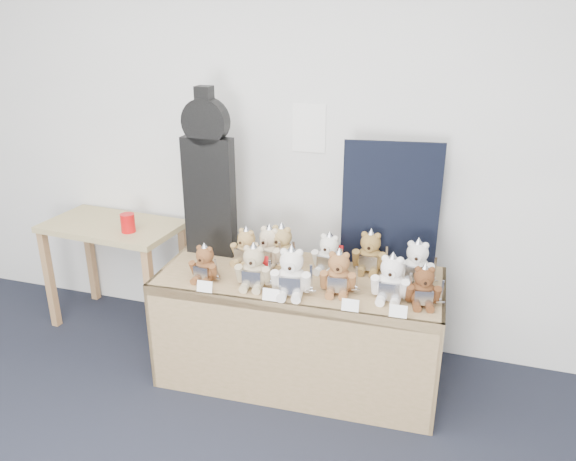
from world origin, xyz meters
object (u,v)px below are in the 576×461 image
(teddy_front_left, at_px, (254,268))
(teddy_back_centre_left, at_px, (281,248))
(teddy_front_far_right, at_px, (391,280))
(teddy_back_far_left, at_px, (246,248))
(teddy_front_far_left, at_px, (205,265))
(teddy_back_left, at_px, (269,248))
(red_cup, at_px, (128,223))
(guitar_case, at_px, (209,175))
(side_table, at_px, (114,241))
(teddy_back_centre_right, at_px, (329,255))
(teddy_back_right, at_px, (370,253))
(teddy_back_end, at_px, (417,264))
(display_table, at_px, (297,304))
(teddy_front_centre, at_px, (291,274))
(teddy_front_end, at_px, (423,288))

(teddy_front_left, xyz_separation_m, teddy_back_centre_left, (0.06, 0.30, 0.01))
(teddy_front_far_right, relative_size, teddy_back_far_left, 1.12)
(teddy_front_far_left, distance_m, teddy_back_left, 0.40)
(red_cup, bearing_deg, teddy_back_left, -2.82)
(teddy_front_far_right, distance_m, teddy_back_far_left, 0.91)
(guitar_case, bearing_deg, side_table, 175.19)
(teddy_front_far_right, xyz_separation_m, teddy_back_centre_right, (-0.39, 0.24, -0.01))
(teddy_back_right, relative_size, teddy_back_end, 0.98)
(teddy_back_centre_left, bearing_deg, teddy_back_left, -151.24)
(teddy_front_left, bearing_deg, red_cup, 155.60)
(teddy_front_left, distance_m, teddy_back_centre_right, 0.47)
(display_table, relative_size, teddy_back_left, 5.94)
(teddy_back_far_left, bearing_deg, red_cup, -167.74)
(teddy_front_far_left, relative_size, teddy_back_centre_left, 0.82)
(teddy_front_left, bearing_deg, teddy_back_left, 85.78)
(teddy_front_far_left, distance_m, teddy_back_far_left, 0.31)
(side_table, distance_m, teddy_back_right, 1.77)
(teddy_back_centre_left, bearing_deg, teddy_back_centre_right, 11.87)
(teddy_front_centre, xyz_separation_m, teddy_front_far_right, (0.51, 0.10, -0.01))
(teddy_back_centre_left, xyz_separation_m, teddy_back_far_left, (-0.21, -0.04, -0.01))
(teddy_front_left, height_order, teddy_back_left, teddy_back_left)
(teddy_back_end, bearing_deg, teddy_front_centre, -151.15)
(side_table, distance_m, teddy_back_end, 2.04)
(side_table, distance_m, teddy_back_centre_left, 1.26)
(teddy_front_far_left, bearing_deg, display_table, 19.05)
(teddy_front_centre, bearing_deg, teddy_front_far_right, 2.47)
(teddy_front_left, bearing_deg, teddy_back_end, 14.22)
(teddy_back_centre_left, height_order, teddy_back_end, teddy_back_centre_left)
(guitar_case, bearing_deg, teddy_front_far_left, -70.86)
(teddy_back_centre_left, bearing_deg, red_cup, -171.64)
(teddy_back_right, bearing_deg, teddy_front_far_left, -155.85)
(teddy_front_centre, height_order, teddy_back_end, teddy_front_centre)
(teddy_front_left, distance_m, teddy_front_end, 0.91)
(side_table, height_order, teddy_front_centre, teddy_front_centre)
(teddy_back_centre_right, bearing_deg, teddy_back_right, 28.54)
(teddy_front_end, bearing_deg, teddy_front_far_right, 166.65)
(teddy_back_far_left, bearing_deg, teddy_front_left, -43.99)
(teddy_front_centre, bearing_deg, teddy_back_right, 41.26)
(teddy_front_left, bearing_deg, teddy_front_far_right, -0.36)
(side_table, distance_m, red_cup, 0.29)
(display_table, xyz_separation_m, teddy_front_far_right, (0.53, -0.05, 0.26))
(display_table, bearing_deg, teddy_front_far_right, -8.02)
(guitar_case, bearing_deg, teddy_back_far_left, -18.38)
(teddy_front_far_left, height_order, teddy_back_left, teddy_back_left)
(guitar_case, bearing_deg, display_table, -19.87)
(guitar_case, distance_m, teddy_back_left, 0.57)
(teddy_front_left, xyz_separation_m, teddy_front_far_right, (0.74, 0.08, 0.00))
(teddy_back_left, relative_size, teddy_back_centre_right, 1.07)
(red_cup, height_order, teddy_back_centre_right, teddy_back_centre_right)
(display_table, distance_m, teddy_front_far_right, 0.59)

